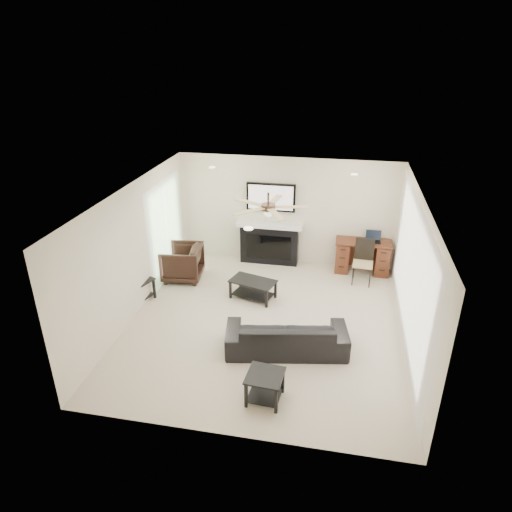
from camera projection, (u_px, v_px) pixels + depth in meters
The scene contains 10 objects.
room_shell at pixel (278, 239), 7.85m from camera, with size 5.50×5.54×2.52m.
sofa at pixel (287, 335), 7.67m from camera, with size 2.04×0.80×0.59m, color black.
armchair at pixel (182, 262), 9.99m from camera, with size 0.83×0.85×0.78m, color black.
coffee_table at pixel (253, 289), 9.29m from camera, with size 0.90×0.50×0.40m, color black.
end_table_near at pixel (265, 387), 6.61m from camera, with size 0.52×0.52×0.45m, color black.
end_table_left at pixel (139, 290), 9.22m from camera, with size 0.50×0.50×0.45m, color black.
fireplace_unit at pixel (270, 225), 10.48m from camera, with size 1.52×0.34×1.91m, color black.
desk at pixel (362, 256), 10.30m from camera, with size 1.22×0.56×0.76m, color #421B10.
desk_chair at pixel (363, 263), 9.76m from camera, with size 0.42×0.44×0.97m, color black.
laptop at pixel (374, 237), 10.03m from camera, with size 0.33×0.24×0.23m, color black.
Camera 1 is at (1.19, -7.09, 4.76)m, focal length 32.00 mm.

